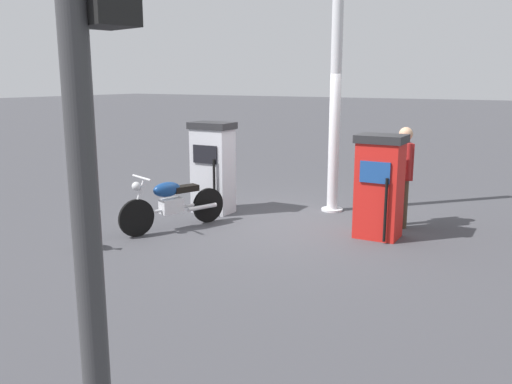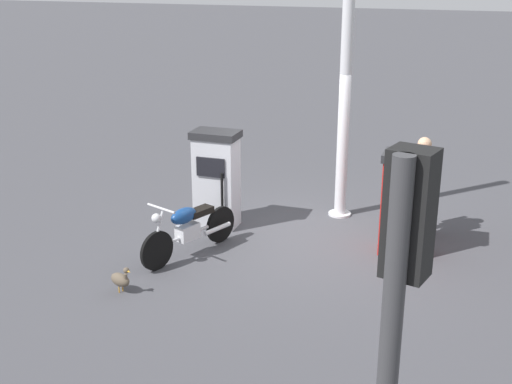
% 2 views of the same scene
% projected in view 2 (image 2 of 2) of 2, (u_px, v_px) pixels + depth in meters
% --- Properties ---
extents(ground_plane, '(120.00, 120.00, 0.00)m').
position_uv_depth(ground_plane, '(304.00, 239.00, 10.77)').
color(ground_plane, '#424247').
extents(fuel_pump_near, '(0.56, 0.79, 1.65)m').
position_uv_depth(fuel_pump_near, '(216.00, 179.00, 11.06)').
color(fuel_pump_near, silver).
rests_on(fuel_pump_near, ground).
extents(fuel_pump_far, '(0.61, 0.73, 1.59)m').
position_uv_depth(fuel_pump_far, '(404.00, 203.00, 10.02)').
color(fuel_pump_far, red).
rests_on(fuel_pump_far, ground).
extents(motorcycle_near_pump, '(1.85, 0.85, 0.93)m').
position_uv_depth(motorcycle_near_pump, '(188.00, 227.00, 10.00)').
color(motorcycle_near_pump, black).
rests_on(motorcycle_near_pump, ground).
extents(attendant_person, '(0.53, 0.37, 1.65)m').
position_uv_depth(attendant_person, '(422.00, 180.00, 10.64)').
color(attendant_person, '#473828').
rests_on(attendant_person, ground).
extents(wandering_duck, '(0.26, 0.40, 0.41)m').
position_uv_depth(wandering_duck, '(121.00, 279.00, 8.95)').
color(wandering_duck, brown).
rests_on(wandering_duck, ground).
extents(roadside_traffic_light, '(0.40, 0.28, 3.33)m').
position_uv_depth(roadside_traffic_light, '(396.00, 331.00, 3.67)').
color(roadside_traffic_light, '#38383A').
rests_on(roadside_traffic_light, ground).
extents(canopy_support_pole, '(0.40, 0.40, 4.75)m').
position_uv_depth(canopy_support_pole, '(345.00, 86.00, 11.06)').
color(canopy_support_pole, silver).
rests_on(canopy_support_pole, ground).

